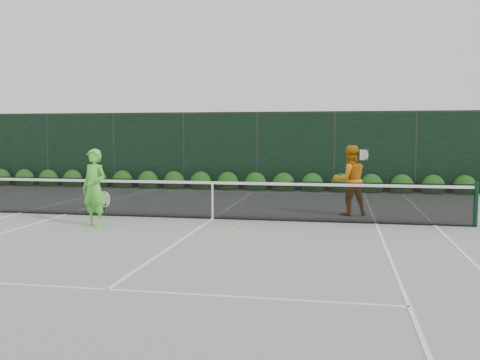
# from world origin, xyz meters

# --- Properties ---
(ground) EXTENTS (80.00, 80.00, 0.00)m
(ground) POSITION_xyz_m (0.00, 0.00, 0.00)
(ground) COLOR gray
(ground) RESTS_ON ground
(tennis_net) EXTENTS (12.90, 0.10, 1.07)m
(tennis_net) POSITION_xyz_m (-0.02, 0.00, 0.53)
(tennis_net) COLOR #10301F
(tennis_net) RESTS_ON ground
(player_woman) EXTENTS (0.78, 0.63, 1.85)m
(player_woman) POSITION_xyz_m (-2.49, -1.59, 0.92)
(player_woman) COLOR #5DDA3F
(player_woman) RESTS_ON ground
(player_man) EXTENTS (1.10, 0.97, 1.89)m
(player_man) POSITION_xyz_m (3.49, 1.33, 0.95)
(player_man) COLOR orange
(player_man) RESTS_ON ground
(court_lines) EXTENTS (11.03, 23.83, 0.01)m
(court_lines) POSITION_xyz_m (0.00, 0.00, 0.01)
(court_lines) COLOR white
(court_lines) RESTS_ON ground
(windscreen_fence) EXTENTS (32.00, 21.07, 3.06)m
(windscreen_fence) POSITION_xyz_m (0.00, -2.71, 1.51)
(windscreen_fence) COLOR black
(windscreen_fence) RESTS_ON ground
(hedge_row) EXTENTS (31.66, 0.65, 0.94)m
(hedge_row) POSITION_xyz_m (-0.00, 7.15, 0.23)
(hedge_row) COLOR #12360E
(hedge_row) RESTS_ON ground
(tennis_balls) EXTENTS (1.54, 1.28, 0.07)m
(tennis_balls) POSITION_xyz_m (0.29, -0.36, 0.03)
(tennis_balls) COLOR #BDEB34
(tennis_balls) RESTS_ON ground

